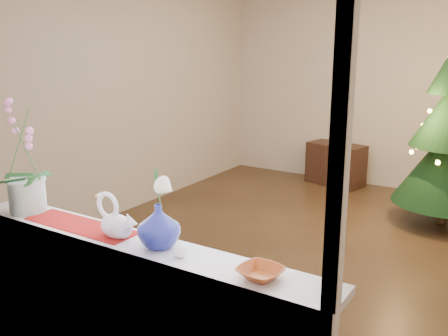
% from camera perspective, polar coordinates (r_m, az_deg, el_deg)
% --- Properties ---
extents(ground, '(5.00, 5.00, 0.00)m').
position_cam_1_polar(ground, '(4.80, 9.90, -9.17)').
color(ground, '#372516').
rests_on(ground, ground).
extents(wall_back, '(4.50, 0.10, 2.70)m').
position_cam_1_polar(wall_back, '(6.82, 18.69, 8.95)').
color(wall_back, beige).
rests_on(wall_back, ground).
extents(wall_front, '(4.50, 0.10, 2.70)m').
position_cam_1_polar(wall_front, '(2.35, -12.97, 0.63)').
color(wall_front, beige).
rests_on(wall_front, ground).
extents(wall_left, '(0.10, 5.00, 2.70)m').
position_cam_1_polar(wall_left, '(5.68, -11.12, 8.51)').
color(wall_left, beige).
rests_on(wall_left, ground).
extents(window_apron, '(2.20, 0.08, 0.88)m').
position_cam_1_polar(window_apron, '(2.73, -11.24, -18.07)').
color(window_apron, white).
rests_on(window_apron, ground).
extents(windowsill, '(2.20, 0.26, 0.04)m').
position_cam_1_polar(windowsill, '(2.58, -10.35, -8.55)').
color(windowsill, white).
rests_on(windowsill, window_apron).
extents(window_frame, '(2.22, 0.06, 1.60)m').
position_cam_1_polar(window_frame, '(2.32, -12.93, 9.21)').
color(window_frame, white).
rests_on(window_frame, windowsill).
extents(runner, '(0.70, 0.20, 0.01)m').
position_cam_1_polar(runner, '(2.83, -16.08, -6.31)').
color(runner, maroon).
rests_on(runner, windowsill).
extents(orchid_pot, '(0.24, 0.24, 0.66)m').
position_cam_1_polar(orchid_pot, '(3.07, -21.94, 1.17)').
color(orchid_pot, beige).
rests_on(orchid_pot, windowsill).
extents(swan, '(0.29, 0.21, 0.22)m').
position_cam_1_polar(swan, '(2.59, -12.26, -5.49)').
color(swan, silver).
rests_on(swan, windowsill).
extents(blue_vase, '(0.27, 0.27, 0.25)m').
position_cam_1_polar(blue_vase, '(2.43, -7.48, -6.22)').
color(blue_vase, navy).
rests_on(blue_vase, windowsill).
extents(lily, '(0.14, 0.08, 0.19)m').
position_cam_1_polar(lily, '(2.36, -7.65, -1.25)').
color(lily, silver).
rests_on(lily, blue_vase).
extents(paperweight, '(0.09, 0.09, 0.07)m').
position_cam_1_polar(paperweight, '(2.34, -5.04, -9.39)').
color(paperweight, white).
rests_on(paperweight, windowsill).
extents(amber_dish, '(0.18, 0.18, 0.04)m').
position_cam_1_polar(amber_dish, '(2.15, 4.18, -11.95)').
color(amber_dish, '#963E14').
rests_on(amber_dish, windowsill).
extents(side_table, '(0.81, 0.54, 0.56)m').
position_cam_1_polar(side_table, '(6.92, 12.65, 0.42)').
color(side_table, black).
rests_on(side_table, ground).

